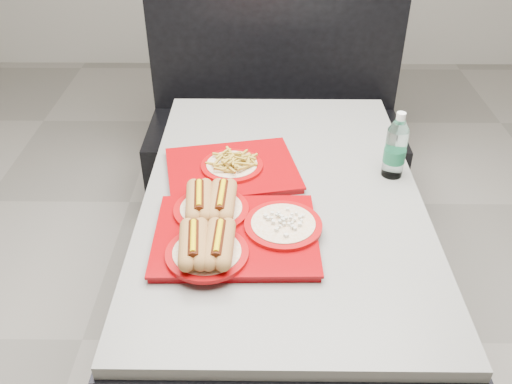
{
  "coord_description": "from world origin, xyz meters",
  "views": [
    {
      "loc": [
        -0.07,
        -1.46,
        1.77
      ],
      "look_at": [
        -0.09,
        -0.12,
        0.83
      ],
      "focal_mm": 38.0,
      "sensor_mm": 36.0,
      "label": 1
    }
  ],
  "objects_px": {
    "booth_bench": "(275,127)",
    "water_bottle": "(396,149)",
    "diner_table": "(281,230)",
    "tray_near": "(229,229)",
    "tray_far": "(232,167)"
  },
  "relations": [
    {
      "from": "diner_table",
      "to": "tray_near",
      "type": "bearing_deg",
      "value": -123.64
    },
    {
      "from": "tray_near",
      "to": "water_bottle",
      "type": "relative_size",
      "value": 2.09
    },
    {
      "from": "diner_table",
      "to": "tray_near",
      "type": "relative_size",
      "value": 2.89
    },
    {
      "from": "tray_near",
      "to": "tray_far",
      "type": "height_order",
      "value": "tray_near"
    },
    {
      "from": "tray_far",
      "to": "diner_table",
      "type": "bearing_deg",
      "value": -32.22
    },
    {
      "from": "tray_far",
      "to": "booth_bench",
      "type": "bearing_deg",
      "value": 80.2
    },
    {
      "from": "diner_table",
      "to": "water_bottle",
      "type": "bearing_deg",
      "value": 15.66
    },
    {
      "from": "booth_bench",
      "to": "water_bottle",
      "type": "distance_m",
      "value": 1.15
    },
    {
      "from": "booth_bench",
      "to": "tray_near",
      "type": "distance_m",
      "value": 1.4
    },
    {
      "from": "diner_table",
      "to": "booth_bench",
      "type": "distance_m",
      "value": 1.11
    },
    {
      "from": "booth_bench",
      "to": "water_bottle",
      "type": "xyz_separation_m",
      "value": [
        0.38,
        -0.99,
        0.45
      ]
    },
    {
      "from": "diner_table",
      "to": "water_bottle",
      "type": "distance_m",
      "value": 0.48
    },
    {
      "from": "booth_bench",
      "to": "water_bottle",
      "type": "bearing_deg",
      "value": -69.04
    },
    {
      "from": "tray_near",
      "to": "water_bottle",
      "type": "xyz_separation_m",
      "value": [
        0.54,
        0.35,
        0.06
      ]
    },
    {
      "from": "diner_table",
      "to": "tray_near",
      "type": "height_order",
      "value": "tray_near"
    }
  ]
}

